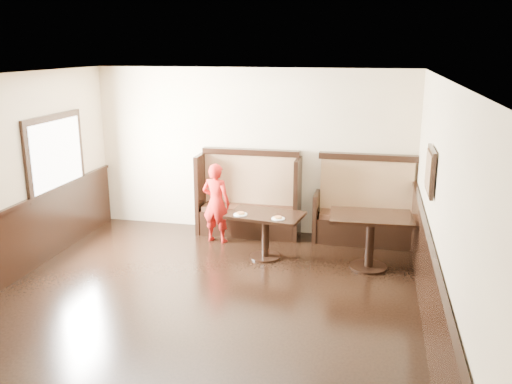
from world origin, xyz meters
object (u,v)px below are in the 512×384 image
(table_neighbor, at_px, (370,229))
(child, at_px, (216,203))
(booth_main, at_px, (249,204))
(booth_neighbor, at_px, (365,213))
(table_main, at_px, (265,224))

(table_neighbor, height_order, child, child)
(booth_main, xyz_separation_m, child, (-0.43, -0.53, 0.13))
(booth_main, bearing_deg, booth_neighbor, -0.05)
(table_main, bearing_deg, child, 159.26)
(child, bearing_deg, booth_neighbor, -157.84)
(table_neighbor, bearing_deg, booth_main, 148.06)
(table_neighbor, bearing_deg, table_main, 174.18)
(table_neighbor, bearing_deg, booth_neighbor, 92.10)
(booth_main, distance_m, table_main, 1.17)
(booth_neighbor, distance_m, table_neighbor, 1.14)
(booth_main, xyz_separation_m, table_neighbor, (2.05, -1.13, 0.08))
(booth_main, relative_size, table_main, 1.47)
(table_neighbor, relative_size, child, 0.91)
(booth_neighbor, bearing_deg, booth_main, 179.95)
(booth_neighbor, bearing_deg, table_neighbor, -84.85)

